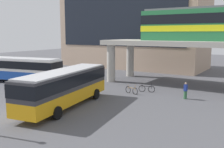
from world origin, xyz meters
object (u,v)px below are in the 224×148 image
Objects in this scene: bus_main at (65,85)px; bicycle_brown at (132,90)px; station_building at (133,26)px; train at (223,23)px; bus_secondary at (21,67)px; pedestrian_walking_across at (185,91)px; bicycle_black at (147,89)px.

bicycle_brown is (2.42, 7.62, -1.63)m from bus_main.
station_building is 2.36× the size of bus_main.
bus_secondary is (-22.42, -9.61, -5.44)m from train.
station_building is at bearing 129.86° from pedestrian_walking_across.
bicycle_brown is 1.07× the size of pedestrian_walking_across.
station_building is at bearing 79.32° from bus_secondary.
train reaches higher than pedestrian_walking_across.
bus_secondary is at bearing 156.69° from bus_main.
pedestrian_walking_across is (16.31, -19.54, -6.97)m from station_building.
pedestrian_walking_across is (-1.86, -6.62, -6.67)m from train.
train is 10.83× the size of bicycle_brown.
bus_main is 6.52× the size of bicycle_brown.
pedestrian_walking_across is (4.48, -0.76, 0.40)m from bicycle_black.
station_building is at bearing 117.95° from bicycle_brown.
train is 9.58m from pedestrian_walking_across.
bus_main is (8.38, -27.98, -5.75)m from station_building.
bus_secondary is 6.53× the size of bicycle_brown.
bus_main is 6.51× the size of bicycle_black.
pedestrian_walking_across is at bearing -9.58° from bicycle_black.
bus_secondary is 20.82m from pedestrian_walking_across.
bicycle_black is (1.04, 1.57, 0.00)m from bicycle_brown.
bus_main is at bearing -133.23° from pedestrian_walking_across.
pedestrian_walking_across is (5.51, 0.82, 0.40)m from bicycle_brown.
train reaches higher than bicycle_black.
bus_secondary reaches higher than pedestrian_walking_across.
station_building is 23.64m from bus_secondary.
bus_secondary is 6.51× the size of bicycle_black.
bicycle_brown is at bearing -171.59° from pedestrian_walking_across.
bicycle_black is at bearing 69.39° from bus_main.
bus_secondary is at bearing -171.76° from bicycle_brown.
bus_secondary is at bearing -156.80° from train.
train is at bearing -35.41° from station_building.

